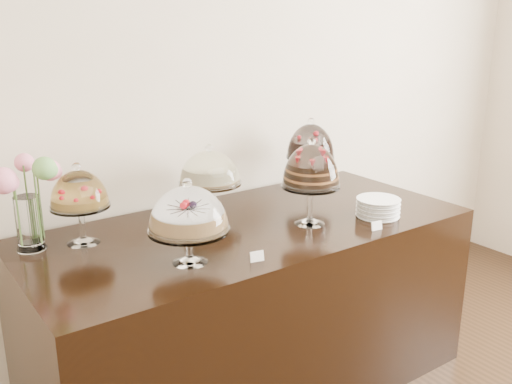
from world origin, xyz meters
TOP-DOWN VIEW (x-y plane):
  - wall_back at (0.00, 3.00)m, footprint 5.00×0.04m
  - display_counter at (-0.23, 2.45)m, footprint 2.20×1.00m
  - cake_stand_sugar_sponge at (-0.69, 2.22)m, footprint 0.34×0.34m
  - cake_stand_choco_layer at (0.02, 2.29)m, footprint 0.29×0.29m
  - cake_stand_cheesecake at (-0.28, 2.74)m, footprint 0.33×0.33m
  - cake_stand_dark_choco at (0.39, 2.73)m, footprint 0.28×0.28m
  - cake_stand_fruit_tart at (-0.98, 2.69)m, footprint 0.26×0.26m
  - flower_vase at (-1.20, 2.73)m, footprint 0.31×0.32m
  - plate_stack at (0.37, 2.17)m, footprint 0.22×0.22m
  - price_card_left at (-0.46, 2.07)m, footprint 0.06×0.03m
  - price_card_right at (0.22, 2.04)m, footprint 0.06×0.02m

SIDE VIEW (x-z plane):
  - display_counter at x=-0.23m, z-range 0.00..0.90m
  - price_card_left at x=-0.46m, z-range 0.90..0.94m
  - price_card_right at x=0.22m, z-range 0.90..0.94m
  - plate_stack at x=0.37m, z-range 0.90..0.99m
  - cake_stand_sugar_sponge at x=-0.69m, z-range 0.94..1.30m
  - cake_stand_cheesecake at x=-0.28m, z-range 0.94..1.30m
  - cake_stand_fruit_tart at x=-0.98m, z-range 0.95..1.32m
  - flower_vase at x=-1.20m, z-range 0.94..1.38m
  - cake_stand_choco_layer at x=0.02m, z-range 0.96..1.40m
  - cake_stand_dark_choco at x=0.39m, z-range 0.96..1.39m
  - wall_back at x=0.00m, z-range 0.00..3.00m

